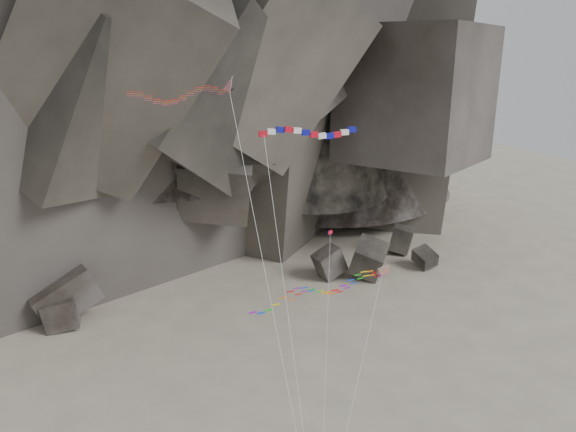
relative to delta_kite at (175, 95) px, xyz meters
name	(u,v)px	position (x,y,z in m)	size (l,w,h in m)	color
headland	(128,2)	(6.39, 65.12, 9.77)	(110.00, 70.00, 84.00)	#4E473F
boulder_field	(133,294)	(-0.97, 31.01, -30.01)	(82.03, 14.81, 8.57)	#47423F
delta_kite	(175,95)	(0.00, 0.00, 0.00)	(8.96, 15.63, 32.03)	red
banner_kite	(309,136)	(10.11, -2.03, -3.45)	(9.01, 14.28, 27.99)	red
parafoil_kite	(315,290)	(8.80, -6.27, -14.93)	(12.79, 9.18, 16.77)	#E3A80C
pennant_kite	(328,300)	(10.94, -4.41, -17.05)	(8.01, 14.39, 18.37)	red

